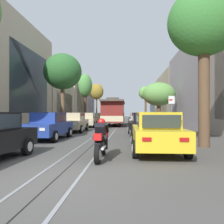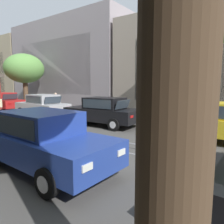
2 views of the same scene
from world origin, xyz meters
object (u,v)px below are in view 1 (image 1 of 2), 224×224
cable_car_trolley (114,112)px  street_sign_post (172,111)px  parked_car_beige_fourth_left (87,120)px  street_tree_kerb_left_mid (85,86)px  parked_car_yellow_near_right (157,132)px  street_tree_kerb_right_mid (146,94)px  parked_car_blue_second_left (48,126)px  parked_car_beige_mid_left (74,122)px  parked_car_maroon_sixth_left (100,118)px  motorcycle_with_rider (101,140)px  street_tree_kerb_right_near (204,25)px  parked_car_beige_fifth_left (95,119)px  parked_car_black_second_right (143,124)px  street_tree_kerb_left_fourth (97,92)px  pedestrian_on_left_pavement (9,122)px  parked_car_white_sixth_right (135,117)px  parked_car_white_fifth_right (136,118)px  street_tree_kerb_left_second (63,72)px  street_tree_kerb_right_second (159,94)px  pedestrian_on_right_pavement (169,120)px  parked_car_red_fourth_right (138,119)px  parked_car_silver_mid_right (139,121)px

cable_car_trolley → street_sign_post: (4.39, -13.31, -0.00)m
parked_car_beige_fourth_left → street_tree_kerb_left_mid: size_ratio=0.56×
parked_car_beige_fourth_left → parked_car_yellow_near_right: same height
street_tree_kerb_right_mid → parked_car_blue_second_left: bearing=-104.4°
parked_car_beige_mid_left → parked_car_maroon_sixth_left: same height
motorcycle_with_rider → street_sign_post: 7.58m
street_tree_kerb_left_mid → street_tree_kerb_right_near: street_tree_kerb_left_mid is taller
parked_car_beige_fifth_left → cable_car_trolley: bearing=-48.8°
parked_car_black_second_right → street_tree_kerb_left_fourth: (-7.89, 33.50, 5.43)m
parked_car_beige_mid_left → pedestrian_on_left_pavement: size_ratio=2.75×
parked_car_maroon_sixth_left → parked_car_beige_mid_left: bearing=-90.0°
parked_car_white_sixth_right → parked_car_beige_mid_left: bearing=-105.6°
parked_car_white_fifth_right → street_tree_kerb_left_fourth: street_tree_kerb_left_fourth is taller
parked_car_beige_fifth_left → street_tree_kerb_left_second: 9.53m
parked_car_blue_second_left → street_tree_kerb_left_second: bearing=101.7°
street_tree_kerb_right_near → pedestrian_on_left_pavement: (-12.31, 5.66, -4.66)m
parked_car_beige_fourth_left → street_tree_kerb_right_mid: size_ratio=0.64×
street_tree_kerb_left_mid → street_sign_post: 24.02m
street_tree_kerb_right_second → street_sign_post: 13.42m
pedestrian_on_right_pavement → parked_car_beige_mid_left: bearing=-150.2°
parked_car_red_fourth_right → pedestrian_on_left_pavement: 14.82m
parked_car_beige_mid_left → parked_car_yellow_near_right: 10.92m
parked_car_blue_second_left → parked_car_red_fourth_right: (5.94, 14.05, 0.00)m
parked_car_white_fifth_right → street_tree_kerb_left_second: size_ratio=0.58×
cable_car_trolley → pedestrian_on_left_pavement: cable_car_trolley is taller
parked_car_black_second_right → cable_car_trolley: 12.28m
parked_car_beige_fifth_left → street_tree_kerb_left_second: street_tree_kerb_left_second is taller
parked_car_white_fifth_right → street_tree_kerb_right_near: bearing=-84.1°
motorcycle_with_rider → street_sign_post: (3.59, 6.60, 1.01)m
parked_car_yellow_near_right → street_sign_post: 5.36m
parked_car_silver_mid_right → parked_car_red_fourth_right: (0.19, 6.03, 0.00)m
parked_car_beige_mid_left → street_tree_kerb_right_mid: street_tree_kerb_right_mid is taller
parked_car_beige_fifth_left → street_sign_post: (7.12, -16.44, 0.86)m
parked_car_beige_fifth_left → parked_car_black_second_right: 16.03m
parked_car_beige_fifth_left → street_tree_kerb_left_second: (-2.28, -7.79, 4.99)m
parked_car_blue_second_left → parked_car_white_fifth_right: (5.83, 19.94, 0.00)m
parked_car_beige_fifth_left → street_tree_kerb_right_near: size_ratio=0.61×
parked_car_beige_fifth_left → parked_car_red_fourth_right: same height
parked_car_maroon_sixth_left → parked_car_red_fourth_right: 10.75m
parked_car_beige_mid_left → parked_car_maroon_sixth_left: (0.01, 17.72, 0.00)m
parked_car_blue_second_left → street_tree_kerb_right_second: 16.88m
parked_car_beige_fourth_left → pedestrian_on_right_pavement: parked_car_beige_fourth_left is taller
pedestrian_on_left_pavement → parked_car_white_sixth_right: bearing=66.1°
cable_car_trolley → pedestrian_on_left_pavement: bearing=-122.5°
parked_car_white_fifth_right → parked_car_red_fourth_right: bearing=-88.9°
street_tree_kerb_left_fourth → parked_car_black_second_right: bearing=-76.7°
parked_car_silver_mid_right → parked_car_red_fourth_right: same height
parked_car_black_second_right → street_tree_kerb_right_mid: bearing=85.2°
cable_car_trolley → pedestrian_on_left_pavement: (-7.15, -11.21, -0.77)m
parked_car_beige_fifth_left → parked_car_yellow_near_right: (5.56, -21.49, 0.00)m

